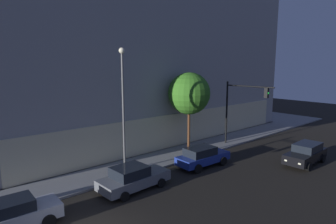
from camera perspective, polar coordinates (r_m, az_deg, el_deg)
modern_building at (r=40.12m, az=-12.36°, el=12.50°), size 35.98×29.89×21.00m
traffic_light_far_corner at (r=28.77m, az=14.23°, el=1.75°), size 0.55×4.97×6.33m
street_lamp_sidewalk at (r=21.20m, az=-8.93°, el=2.98°), size 0.44×0.44×9.19m
sidewalk_tree at (r=26.78m, az=4.23°, el=3.67°), size 3.93×3.93×7.30m
car_silver at (r=16.85m, az=-28.18°, el=-17.46°), size 4.16×2.04×1.62m
car_grey at (r=19.44m, az=-6.96°, el=-12.84°), size 4.86×2.37×1.62m
car_blue at (r=23.53m, az=6.83°, el=-8.72°), size 4.69×2.16×1.62m
car_black at (r=26.55m, az=25.71°, el=-7.43°), size 4.83×2.14×1.69m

